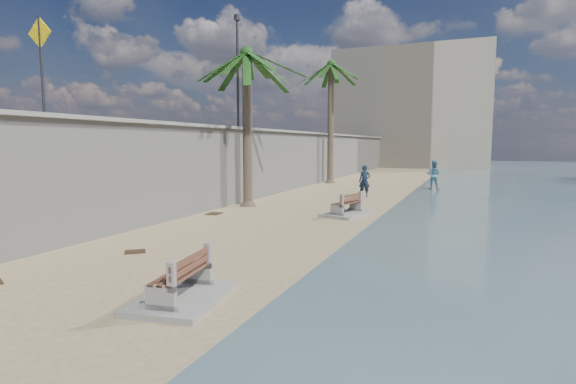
% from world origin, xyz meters
% --- Properties ---
extents(ground_plane, '(140.00, 140.00, 0.00)m').
position_xyz_m(ground_plane, '(0.00, 0.00, 0.00)').
color(ground_plane, tan).
extents(seawall, '(0.45, 70.00, 3.50)m').
position_xyz_m(seawall, '(-5.20, 20.00, 1.75)').
color(seawall, gray).
rests_on(seawall, ground_plane).
extents(wall_cap, '(0.80, 70.00, 0.12)m').
position_xyz_m(wall_cap, '(-5.20, 20.00, 3.55)').
color(wall_cap, gray).
rests_on(wall_cap, seawall).
extents(end_building, '(18.00, 12.00, 14.00)m').
position_xyz_m(end_building, '(-2.00, 52.00, 7.00)').
color(end_building, '#B7AA93').
rests_on(end_building, ground_plane).
extents(bench_near, '(1.66, 2.18, 0.83)m').
position_xyz_m(bench_near, '(0.48, -0.40, 0.36)').
color(bench_near, gray).
rests_on(bench_near, ground_plane).
extents(bench_far, '(1.84, 2.29, 0.84)m').
position_xyz_m(bench_far, '(0.70, 10.16, 0.37)').
color(bench_far, gray).
rests_on(bench_far, ground_plane).
extents(palm_mid, '(5.00, 5.00, 7.68)m').
position_xyz_m(palm_mid, '(-4.15, 11.10, 6.69)').
color(palm_mid, brown).
rests_on(palm_mid, ground_plane).
extents(palm_back, '(5.00, 5.00, 9.30)m').
position_xyz_m(palm_back, '(-4.26, 24.11, 8.25)').
color(palm_back, brown).
rests_on(palm_back, ground_plane).
extents(pedestrian_sign, '(0.78, 0.07, 2.40)m').
position_xyz_m(pedestrian_sign, '(-5.00, 1.50, 5.15)').
color(pedestrian_sign, '#2D2D33').
rests_on(pedestrian_sign, wall_cap).
extents(streetlight, '(0.28, 0.28, 5.12)m').
position_xyz_m(streetlight, '(-5.10, 12.00, 6.64)').
color(streetlight, '#2D2D33').
rests_on(streetlight, wall_cap).
extents(person_a, '(0.70, 0.48, 1.93)m').
position_xyz_m(person_a, '(-0.08, 16.72, 0.97)').
color(person_a, '#132135').
rests_on(person_a, ground_plane).
extents(person_b, '(1.04, 0.85, 2.00)m').
position_xyz_m(person_b, '(3.00, 22.13, 1.00)').
color(person_b, teal).
rests_on(person_b, ground_plane).
extents(debris_c, '(0.57, 0.69, 0.03)m').
position_xyz_m(debris_c, '(-4.36, 8.52, 0.01)').
color(debris_c, '#382616').
rests_on(debris_c, ground_plane).
extents(debris_d, '(0.66, 0.65, 0.03)m').
position_xyz_m(debris_d, '(-2.84, 2.19, 0.01)').
color(debris_d, '#382616').
rests_on(debris_d, ground_plane).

